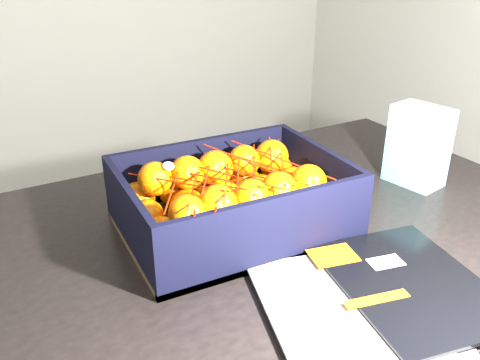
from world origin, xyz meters
name	(u,v)px	position (x,y,z in m)	size (l,w,h in m)	color
table	(267,272)	(0.34, -0.15, 0.65)	(1.23, 0.85, 0.75)	black
magazine_stack	(375,298)	(0.37, -0.40, 0.76)	(0.38, 0.34, 0.02)	#B9B9B5
produce_crate	(233,208)	(0.28, -0.11, 0.79)	(0.39, 0.29, 0.13)	olive
clementine_heap	(233,197)	(0.28, -0.11, 0.81)	(0.37, 0.27, 0.12)	orange
mesh_net	(231,174)	(0.27, -0.12, 0.86)	(0.32, 0.26, 0.09)	#B61B06
retail_carton	(418,146)	(0.72, -0.12, 0.84)	(0.08, 0.11, 0.17)	white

